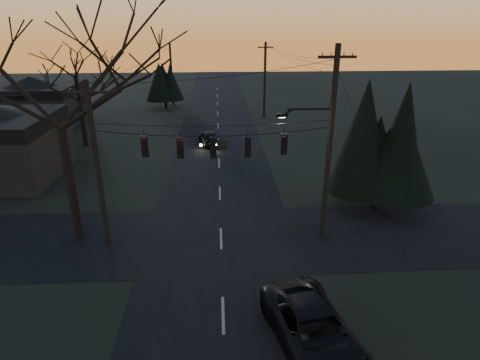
{
  "coord_description": "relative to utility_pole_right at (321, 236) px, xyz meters",
  "views": [
    {
      "loc": [
        -0.06,
        -8.85,
        11.13
      ],
      "look_at": [
        0.95,
        8.7,
        3.93
      ],
      "focal_mm": 30.0,
      "sensor_mm": 36.0,
      "label": 1
    }
  ],
  "objects": [
    {
      "name": "evergreen_dist",
      "position": [
        -12.19,
        33.54,
        3.48
      ],
      "size": [
        3.86,
        3.86,
        5.77
      ],
      "color": "black",
      "rests_on": "ground"
    },
    {
      "name": "house_left_far",
      "position": [
        -25.5,
        26.0,
        2.6
      ],
      "size": [
        9.0,
        7.0,
        5.2
      ],
      "color": "black",
      "rests_on": "ground"
    },
    {
      "name": "utility_pole_right",
      "position": [
        0.0,
        0.0,
        0.0
      ],
      "size": [
        5.0,
        0.3,
        10.0
      ],
      "primitive_type": null,
      "color": "black",
      "rests_on": "ground"
    },
    {
      "name": "span_signal_assembly",
      "position": [
        -5.74,
        0.0,
        5.22
      ],
      "size": [
        11.5,
        0.44,
        1.62
      ],
      "color": "black",
      "rests_on": "ground"
    },
    {
      "name": "cross_road",
      "position": [
        -5.5,
        0.0,
        0.01
      ],
      "size": [
        60.0,
        7.0,
        0.02
      ],
      "primitive_type": "cube",
      "color": "black",
      "rests_on": "ground"
    },
    {
      "name": "main_road",
      "position": [
        -5.5,
        10.0,
        0.01
      ],
      "size": [
        8.0,
        120.0,
        0.02
      ],
      "primitive_type": "cube",
      "color": "black",
      "rests_on": "ground"
    },
    {
      "name": "suv_near",
      "position": [
        -2.3,
        -7.84,
        0.76
      ],
      "size": [
        3.59,
        5.89,
        1.53
      ],
      "primitive_type": "imported",
      "rotation": [
        0.0,
        0.0,
        0.2
      ],
      "color": "black",
      "rests_on": "ground"
    },
    {
      "name": "bare_tree_dist",
      "position": [
        -17.76,
        17.5,
        5.84
      ],
      "size": [
        7.23,
        7.23,
        8.36
      ],
      "color": "black",
      "rests_on": "ground"
    },
    {
      "name": "utility_pole_far_r",
      "position": [
        0.0,
        28.0,
        0.0
      ],
      "size": [
        1.8,
        0.3,
        8.5
      ],
      "primitive_type": null,
      "color": "black",
      "rests_on": "ground"
    },
    {
      "name": "sedan_oncoming_a",
      "position": [
        -6.4,
        17.29,
        0.67
      ],
      "size": [
        2.23,
        4.13,
        1.33
      ],
      "primitive_type": "imported",
      "rotation": [
        0.0,
        0.0,
        3.32
      ],
      "color": "black",
      "rests_on": "ground"
    },
    {
      "name": "utility_pole_left",
      "position": [
        -11.5,
        0.0,
        0.0
      ],
      "size": [
        1.8,
        0.3,
        8.5
      ],
      "primitive_type": null,
      "color": "black",
      "rests_on": "ground"
    },
    {
      "name": "utility_pole_far_l",
      "position": [
        -11.5,
        36.0,
        0.0
      ],
      "size": [
        0.3,
        0.3,
        8.0
      ],
      "primitive_type": null,
      "color": "black",
      "rests_on": "ground"
    },
    {
      "name": "evergreen_right",
      "position": [
        4.12,
        3.27,
        4.38
      ],
      "size": [
        4.95,
        4.95,
        7.57
      ],
      "color": "black",
      "rests_on": "ground"
    },
    {
      "name": "bare_tree_left",
      "position": [
        -13.13,
        0.5,
        8.49
      ],
      "size": [
        10.56,
        10.56,
        12.14
      ],
      "color": "black",
      "rests_on": "ground"
    }
  ]
}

